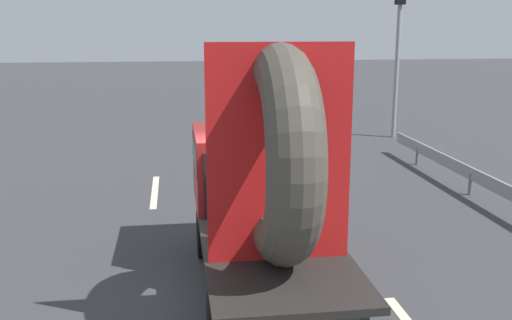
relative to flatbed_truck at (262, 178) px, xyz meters
name	(u,v)px	position (x,y,z in m)	size (l,w,h in m)	color
ground_plane	(249,285)	(-0.21, 0.06, -1.82)	(120.00, 120.00, 0.00)	#38383A
flatbed_truck	(262,178)	(0.00, 0.00, 0.00)	(2.02, 5.49, 3.96)	black
distant_sedan	(284,99)	(3.79, 18.34, -1.07)	(1.82, 4.26, 1.39)	black
traffic_light	(399,36)	(6.85, 12.11, 1.94)	(0.42, 0.36, 5.76)	gray
guardrail	(508,193)	(5.93, 2.81, -1.29)	(0.10, 13.07, 0.71)	gray
lane_dash_left_far	(155,191)	(-1.89, 5.86, -1.82)	(2.99, 0.16, 0.01)	beige
lane_dash_right_far	(304,191)	(1.89, 5.34, -1.82)	(2.76, 0.16, 0.01)	beige
oncoming_car	(304,87)	(6.00, 23.96, -1.17)	(1.60, 3.73, 1.22)	black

